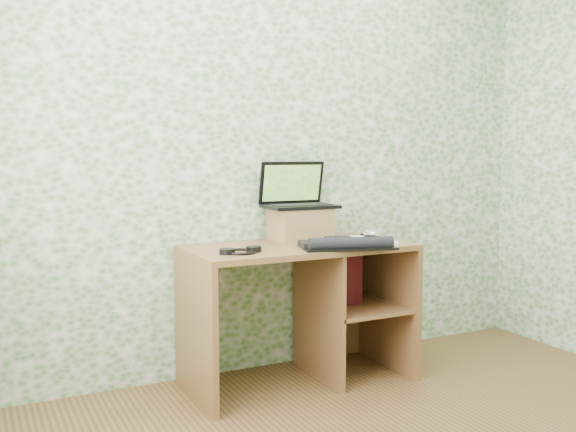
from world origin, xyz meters
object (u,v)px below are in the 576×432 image
riser (300,224)px  laptop (297,197)px  desk (309,292)px  keyboard (345,244)px  notepad (368,240)px

riser → laptop: laptop is taller
desk → riser: bearing=86.5°
keyboard → notepad: 0.29m
riser → laptop: 0.16m
riser → keyboard: size_ratio=0.63×
desk → keyboard: keyboard is taller
riser → notepad: (0.31, -0.21, -0.08)m
riser → keyboard: (0.07, -0.36, -0.07)m
desk → laptop: (0.01, 0.16, 0.51)m
desk → notepad: size_ratio=3.63×
riser → laptop: bearing=90.0°
riser → keyboard: 0.38m
riser → keyboard: riser is taller
keyboard → notepad: size_ratio=1.46×
desk → riser: (0.01, 0.12, 0.36)m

